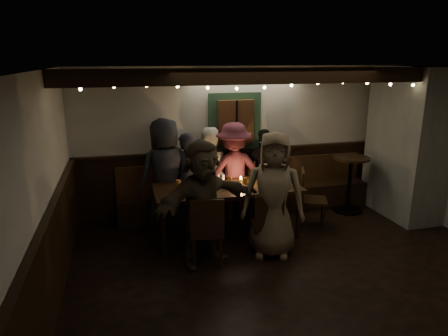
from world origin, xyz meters
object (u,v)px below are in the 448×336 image
object	(u,v)px
person_g	(273,195)
high_top	(350,177)
person_f	(203,203)
person_c	(208,174)
chair_near_left	(207,227)
chair_near_right	(267,221)
dining_table	(227,191)
person_e	(264,172)
person_b	(187,178)
person_d	(234,172)
person_a	(166,173)
chair_end	(308,195)

from	to	relation	value
person_g	high_top	bearing A→B (deg)	52.69
person_f	person_c	bearing A→B (deg)	51.48
chair_near_left	person_c	size ratio (longest dim) A/B	0.61
chair_near_right	chair_near_left	bearing A→B (deg)	-173.74
dining_table	person_e	world-z (taller)	person_e
high_top	person_f	distance (m)	3.20
dining_table	person_c	size ratio (longest dim) A/B	1.40
person_b	person_d	distance (m)	0.80
person_a	person_d	bearing A→B (deg)	160.84
person_a	person_b	size ratio (longest dim) A/B	1.16
high_top	person_g	xyz separation A→B (m)	(-1.97, -1.22, 0.25)
high_top	person_a	size ratio (longest dim) A/B	0.57
chair_end	person_e	world-z (taller)	person_e
chair_near_right	person_c	size ratio (longest dim) A/B	0.57
person_c	chair_near_right	bearing A→B (deg)	93.43
person_c	person_d	size ratio (longest dim) A/B	0.95
chair_near_right	person_e	size ratio (longest dim) A/B	0.59
person_d	person_g	distance (m)	1.42
chair_near_left	person_a	distance (m)	1.61
chair_near_left	person_d	bearing A→B (deg)	61.95
person_a	person_f	world-z (taller)	person_a
dining_table	person_g	bearing A→B (deg)	-60.14
person_e	high_top	bearing A→B (deg)	171.76
person_c	person_g	bearing A→B (deg)	95.53
person_d	chair_end	bearing A→B (deg)	148.50
chair_near_right	person_b	distance (m)	1.71
chair_near_right	person_g	xyz separation A→B (m)	(0.07, -0.01, 0.38)
person_c	person_d	bearing A→B (deg)	147.01
person_f	dining_table	bearing A→B (deg)	30.90
person_b	chair_end	bearing A→B (deg)	-179.48
person_a	person_b	xyz separation A→B (m)	(0.36, -0.00, -0.12)
chair_near_right	person_f	size ratio (longest dim) A/B	0.53
dining_table	chair_end	size ratio (longest dim) A/B	2.34
high_top	person_e	world-z (taller)	person_e
person_a	chair_near_left	bearing A→B (deg)	85.80
person_f	person_g	distance (m)	0.99
person_e	person_d	bearing A→B (deg)	7.78
person_e	person_f	size ratio (longest dim) A/B	0.90
dining_table	person_c	xyz separation A→B (m)	(-0.14, 0.76, 0.07)
person_d	person_e	distance (m)	0.59
person_g	person_c	bearing A→B (deg)	131.89
high_top	person_g	bearing A→B (deg)	-148.27
dining_table	person_g	distance (m)	0.92
chair_end	person_f	bearing A→B (deg)	-157.78
person_c	person_e	distance (m)	1.01
chair_end	person_a	bearing A→B (deg)	164.41
chair_end	person_g	size ratio (longest dim) A/B	0.54
chair_near_right	person_g	size ratio (longest dim) A/B	0.51
person_a	person_c	distance (m)	0.75
person_a	person_f	xyz separation A→B (m)	(0.33, -1.43, -0.04)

